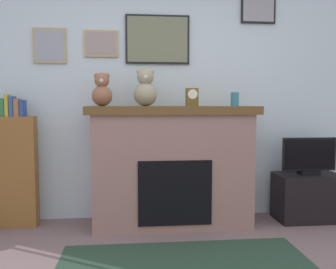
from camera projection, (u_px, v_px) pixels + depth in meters
back_wall at (168, 97)px, 4.05m from camera, size 5.20×0.15×2.60m
fireplace at (171, 165)px, 3.76m from camera, size 1.68×0.63×1.21m
bookshelf at (14, 167)px, 3.69m from camera, size 0.43×0.16×1.32m
tv_stand at (308, 197)px, 3.92m from camera, size 0.67×0.40×0.49m
television at (309, 157)px, 3.89m from camera, size 0.58×0.14×0.39m
area_rug at (185, 263)px, 2.85m from camera, size 1.97×0.91×0.01m
candle_jar at (235, 99)px, 3.75m from camera, size 0.08×0.08×0.14m
mantel_clock at (192, 97)px, 3.70m from camera, size 0.12×0.09×0.18m
teddy_bear_tan at (102, 91)px, 3.61m from camera, size 0.20×0.20×0.33m
teddy_bear_grey at (145, 89)px, 3.65m from camera, size 0.23×0.23×0.37m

